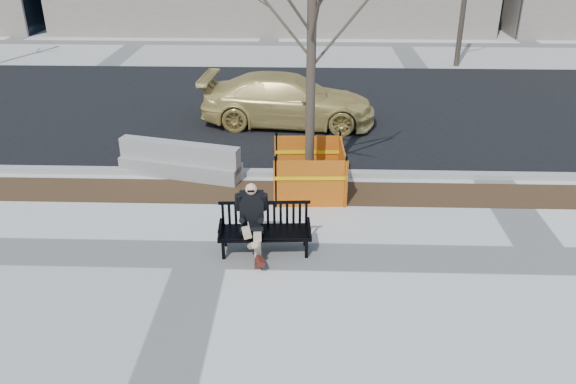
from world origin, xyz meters
The scene contains 10 objects.
ground centered at (0.00, 0.00, 0.00)m, with size 120.00×120.00×0.00m, color beige.
mulch_strip centered at (0.00, 2.60, 0.00)m, with size 40.00×1.20×0.02m, color #47301C.
asphalt_street centered at (0.00, 8.80, 0.00)m, with size 60.00×10.40×0.01m, color black.
curb centered at (0.00, 3.55, 0.06)m, with size 60.00×0.25×0.12m, color #9E9B93.
bench centered at (1.12, 0.14, 0.00)m, with size 1.71×0.61×0.91m, color black, non-canonical shape.
seated_man centered at (0.89, 0.17, 0.00)m, with size 0.57×0.94×1.32m, color black, non-canonical shape.
tree_fence centered at (1.92, 2.67, 0.00)m, with size 2.31×2.31×5.76m, color orange, non-canonical shape.
sedan centered at (1.32, 7.23, 0.00)m, with size 2.02×4.97×1.44m, color tan.
jersey_barrier_left centered at (-1.09, 3.45, 0.00)m, with size 2.93×0.59×0.84m, color gray, non-canonical shape.
far_tree_right centered at (7.86, 14.52, 0.00)m, with size 2.29×2.29×6.19m, color #41362A, non-canonical shape.
Camera 1 is at (1.83, -8.92, 5.62)m, focal length 36.15 mm.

